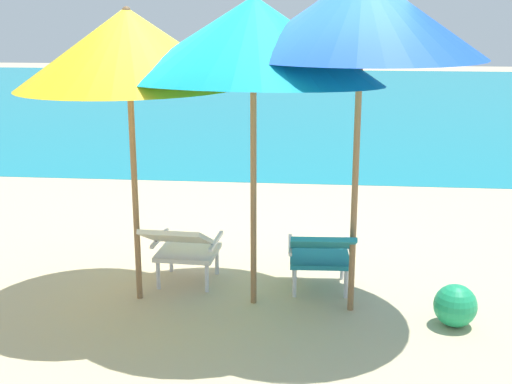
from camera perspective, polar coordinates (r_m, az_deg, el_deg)
ground_plane at (r=10.05m, az=1.99°, el=1.19°), size 40.00×40.00×0.00m
ocean_band at (r=18.57m, az=3.72°, el=7.62°), size 40.00×18.00×0.01m
lounge_chair_left at (r=6.05m, az=-6.10°, el=-4.44°), size 0.58×0.90×0.68m
lounge_chair_right at (r=5.90m, az=5.39°, el=-4.94°), size 0.58×0.90×0.68m
beach_umbrella_left at (r=5.57m, az=-10.56°, el=11.65°), size 2.52×2.52×2.44m
beach_umbrella_center at (r=5.38m, az=-0.22°, el=12.48°), size 2.48×2.50×2.56m
beach_umbrella_right at (r=5.29m, az=8.75°, el=14.31°), size 2.30×2.30×2.68m
beach_ball at (r=5.64m, az=16.19°, el=-9.03°), size 0.34×0.34×0.34m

